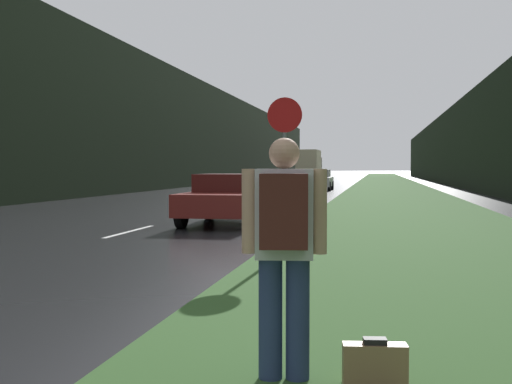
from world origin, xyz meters
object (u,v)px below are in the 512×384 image
object	(u,v)px
hitchhiker_with_backpack	(284,243)
delivery_truck	(309,165)
suitcase	(375,366)
car_passing_near	(229,198)
stop_sign	(285,161)
car_passing_far	(317,180)

from	to	relation	value
hitchhiker_with_backpack	delivery_truck	bearing A→B (deg)	88.54
suitcase	car_passing_near	xyz separation A→B (m)	(-3.91, 12.34, 0.53)
hitchhiker_with_backpack	car_passing_near	size ratio (longest dim) A/B	0.40
stop_sign	delivery_truck	distance (m)	62.01
car_passing_far	stop_sign	bearing A→B (deg)	94.24
hitchhiker_with_backpack	delivery_truck	xyz separation A→B (m)	(-6.99, 68.35, 0.84)
hitchhiker_with_backpack	car_passing_near	world-z (taller)	hitchhiker_with_backpack
suitcase	car_passing_far	bearing A→B (deg)	88.57
car_passing_far	delivery_truck	xyz separation A→B (m)	(-3.72, 30.34, 1.15)
suitcase	delivery_truck	size ratio (longest dim) A/B	0.06
suitcase	delivery_truck	bearing A→B (deg)	89.06
stop_sign	car_passing_near	size ratio (longest dim) A/B	0.63
suitcase	car_passing_near	world-z (taller)	car_passing_near
hitchhiker_with_backpack	car_passing_far	xyz separation A→B (m)	(-3.28, 38.01, -0.30)
car_passing_near	hitchhiker_with_backpack	bearing A→B (deg)	104.87
stop_sign	car_passing_far	xyz separation A→B (m)	(-2.32, 31.37, -0.94)
suitcase	hitchhiker_with_backpack	bearing A→B (deg)	172.39
suitcase	delivery_truck	distance (m)	68.80
hitchhiker_with_backpack	stop_sign	bearing A→B (deg)	90.86
suitcase	car_passing_far	distance (m)	38.22
car_passing_near	car_passing_far	bearing A→B (deg)	-90.00
stop_sign	car_passing_near	xyz separation A→B (m)	(-2.32, 5.70, -0.94)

